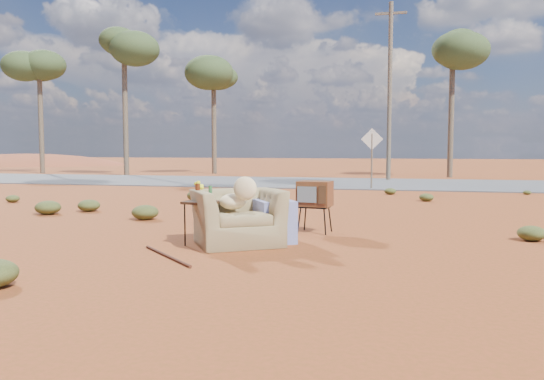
# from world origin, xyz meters

# --- Properties ---
(ground) EXTENTS (140.00, 140.00, 0.00)m
(ground) POSITION_xyz_m (0.00, 0.00, 0.00)
(ground) COLOR #94391D
(ground) RESTS_ON ground
(highway) EXTENTS (140.00, 7.00, 0.04)m
(highway) POSITION_xyz_m (0.00, 15.00, 0.02)
(highway) COLOR #565659
(highway) RESTS_ON ground
(dirt_mound) EXTENTS (26.00, 18.00, 2.00)m
(dirt_mound) POSITION_xyz_m (-30.00, 34.00, 0.00)
(dirt_mound) COLOR brown
(dirt_mound) RESTS_ON ground
(armchair) EXTENTS (1.68, 1.62, 1.13)m
(armchair) POSITION_xyz_m (0.11, 0.49, 0.53)
(armchair) COLOR olive
(armchair) RESTS_ON ground
(tv_unit) EXTENTS (0.62, 0.52, 0.90)m
(tv_unit) POSITION_xyz_m (1.00, 1.82, 0.67)
(tv_unit) COLOR black
(tv_unit) RESTS_ON ground
(side_table) EXTENTS (0.56, 0.56, 0.95)m
(side_table) POSITION_xyz_m (-0.52, 0.30, 0.70)
(side_table) COLOR #332112
(side_table) RESTS_ON ground
(rusty_bar) EXTENTS (1.15, 1.12, 0.04)m
(rusty_bar) POSITION_xyz_m (-0.63, -0.73, 0.02)
(rusty_bar) COLOR #4F2615
(rusty_bar) RESTS_ON ground
(road_sign) EXTENTS (0.78, 0.06, 2.19)m
(road_sign) POSITION_xyz_m (1.50, 12.00, 1.50)
(road_sign) COLOR brown
(road_sign) RESTS_ON ground
(eucalyptus_far_left) EXTENTS (3.20, 3.20, 7.10)m
(eucalyptus_far_left) POSITION_xyz_m (-18.00, 20.00, 5.94)
(eucalyptus_far_left) COLOR brown
(eucalyptus_far_left) RESTS_ON ground
(eucalyptus_left) EXTENTS (3.20, 3.20, 8.10)m
(eucalyptus_left) POSITION_xyz_m (-12.00, 19.00, 6.92)
(eucalyptus_left) COLOR brown
(eucalyptus_left) RESTS_ON ground
(eucalyptus_near_left) EXTENTS (3.20, 3.20, 6.60)m
(eucalyptus_near_left) POSITION_xyz_m (-8.00, 22.00, 5.45)
(eucalyptus_near_left) COLOR brown
(eucalyptus_near_left) RESTS_ON ground
(eucalyptus_center) EXTENTS (3.20, 3.20, 7.60)m
(eucalyptus_center) POSITION_xyz_m (5.00, 21.00, 6.43)
(eucalyptus_center) COLOR brown
(eucalyptus_center) RESTS_ON ground
(utility_pole_center) EXTENTS (1.40, 0.20, 8.00)m
(utility_pole_center) POSITION_xyz_m (2.00, 17.50, 4.15)
(utility_pole_center) COLOR brown
(utility_pole_center) RESTS_ON ground
(scrub_patch) EXTENTS (17.49, 8.07, 0.33)m
(scrub_patch) POSITION_xyz_m (-0.82, 4.41, 0.14)
(scrub_patch) COLOR #4E5525
(scrub_patch) RESTS_ON ground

